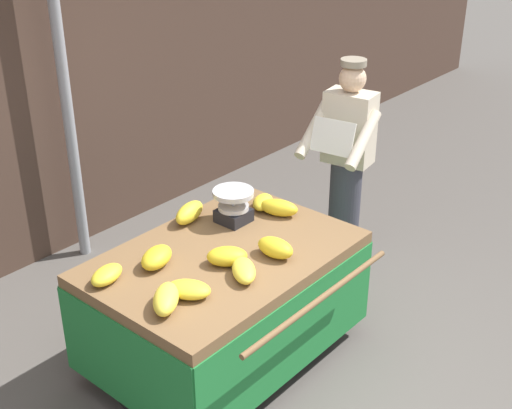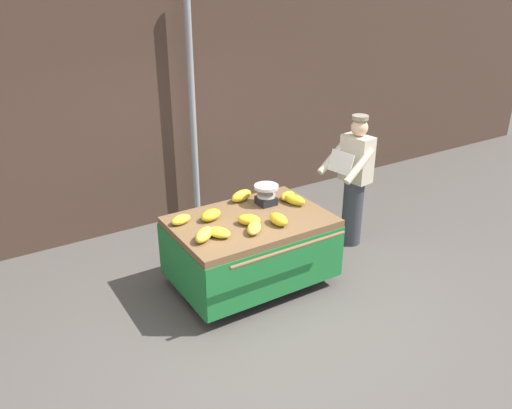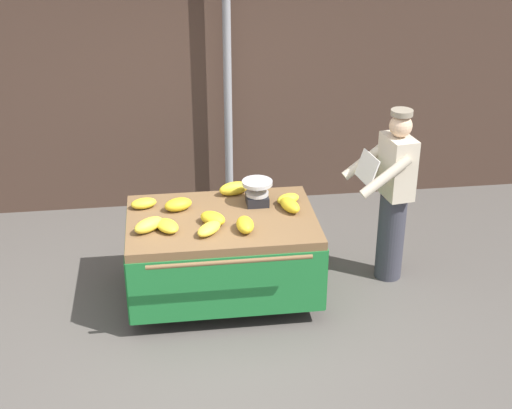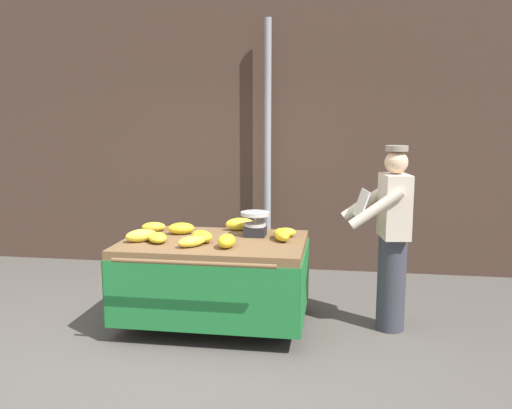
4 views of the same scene
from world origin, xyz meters
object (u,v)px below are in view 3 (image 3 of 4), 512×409
(banana_bunch_2, at_px, (213,218))
(banana_bunch_6, at_px, (209,229))
(weighing_scale, at_px, (257,193))
(banana_bunch_0, at_px, (144,203))
(banana_bunch_3, at_px, (178,204))
(banana_bunch_9, at_px, (167,226))
(banana_bunch_7, at_px, (245,225))
(banana_bunch_4, at_px, (234,188))
(vendor_person, at_px, (393,196))
(banana_bunch_1, at_px, (149,225))
(banana_cart, at_px, (222,239))
(street_pole, at_px, (227,76))
(banana_bunch_5, at_px, (290,205))
(banana_bunch_8, at_px, (288,199))

(banana_bunch_2, distance_m, banana_bunch_6, 0.18)
(weighing_scale, height_order, banana_bunch_6, weighing_scale)
(banana_bunch_0, height_order, banana_bunch_2, banana_bunch_2)
(weighing_scale, bearing_deg, banana_bunch_0, 176.70)
(banana_bunch_2, bearing_deg, weighing_scale, 38.08)
(weighing_scale, xyz_separation_m, banana_bunch_3, (-0.73, -0.03, -0.06))
(banana_bunch_9, bearing_deg, banana_bunch_7, -8.05)
(banana_bunch_4, bearing_deg, vendor_person, -11.67)
(banana_bunch_0, xyz_separation_m, banana_bunch_1, (0.04, -0.46, 0.01))
(banana_bunch_6, distance_m, banana_bunch_9, 0.37)
(banana_cart, height_order, vendor_person, vendor_person)
(banana_bunch_6, xyz_separation_m, banana_bunch_9, (-0.35, 0.11, -0.00))
(street_pole, bearing_deg, banana_bunch_3, -110.36)
(banana_bunch_5, height_order, banana_bunch_6, banana_bunch_5)
(banana_cart, distance_m, vendor_person, 1.65)
(banana_bunch_2, xyz_separation_m, banana_bunch_5, (0.71, 0.17, 0.00))
(banana_bunch_0, height_order, vendor_person, vendor_person)
(street_pole, relative_size, banana_bunch_2, 12.65)
(banana_cart, distance_m, banana_bunch_0, 0.79)
(banana_cart, bearing_deg, banana_bunch_8, 18.32)
(banana_cart, distance_m, banana_bunch_1, 0.72)
(banana_bunch_0, height_order, banana_bunch_8, same)
(street_pole, xyz_separation_m, vendor_person, (1.37, -1.73, -0.70))
(weighing_scale, height_order, banana_bunch_4, weighing_scale)
(banana_bunch_1, distance_m, vendor_person, 2.29)
(banana_bunch_1, height_order, vendor_person, vendor_person)
(banana_bunch_1, xyz_separation_m, banana_bunch_2, (0.56, 0.06, -0.00))
(banana_cart, xyz_separation_m, banana_bunch_1, (-0.64, -0.17, 0.28))
(banana_bunch_0, bearing_deg, banana_bunch_3, -15.85)
(banana_bunch_4, distance_m, vendor_person, 1.49)
(banana_bunch_2, relative_size, banana_bunch_9, 0.96)
(weighing_scale, height_order, banana_bunch_9, weighing_scale)
(banana_bunch_9, bearing_deg, banana_bunch_4, 45.08)
(banana_bunch_3, xyz_separation_m, banana_bunch_8, (1.01, 0.01, -0.01))
(banana_cart, relative_size, banana_bunch_1, 5.81)
(banana_bunch_3, distance_m, banana_bunch_7, 0.73)
(banana_bunch_0, bearing_deg, weighing_scale, -3.30)
(banana_bunch_0, relative_size, banana_bunch_7, 0.94)
(banana_bunch_5, bearing_deg, banana_bunch_6, -155.60)
(banana_cart, distance_m, banana_bunch_6, 0.41)
(banana_bunch_2, bearing_deg, banana_bunch_4, 66.76)
(weighing_scale, distance_m, banana_bunch_2, 0.56)
(banana_bunch_8, relative_size, banana_bunch_9, 0.87)
(banana_bunch_5, bearing_deg, banana_bunch_1, -170.01)
(banana_bunch_2, bearing_deg, banana_bunch_3, 132.55)
(banana_cart, bearing_deg, banana_bunch_9, -159.42)
(banana_bunch_3, xyz_separation_m, banana_bunch_4, (0.54, 0.26, 0.01))
(banana_cart, bearing_deg, vendor_person, 5.75)
(banana_cart, xyz_separation_m, banana_bunch_8, (0.64, 0.21, 0.26))
(banana_bunch_2, height_order, banana_bunch_9, banana_bunch_2)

